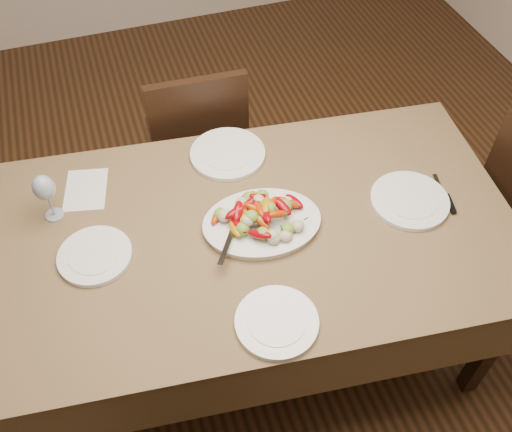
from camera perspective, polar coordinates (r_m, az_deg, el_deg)
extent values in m
plane|color=#392211|center=(2.48, -1.51, -18.49)|extent=(6.00, 6.00, 0.00)
cube|color=brown|center=(2.30, 0.00, -7.15)|extent=(1.95, 1.24, 0.76)
ellipsoid|color=white|center=(1.99, 0.59, -0.81)|extent=(0.43, 0.34, 0.02)
cylinder|color=white|center=(1.98, -15.81, -3.86)|extent=(0.25, 0.25, 0.02)
cylinder|color=white|center=(2.14, 15.10, 1.50)|extent=(0.28, 0.28, 0.02)
cylinder|color=white|center=(2.24, -2.85, 6.22)|extent=(0.29, 0.29, 0.02)
cylinder|color=white|center=(1.77, 2.08, -10.57)|extent=(0.26, 0.26, 0.02)
cube|color=silver|center=(2.21, -16.65, 2.55)|extent=(0.19, 0.24, 0.00)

